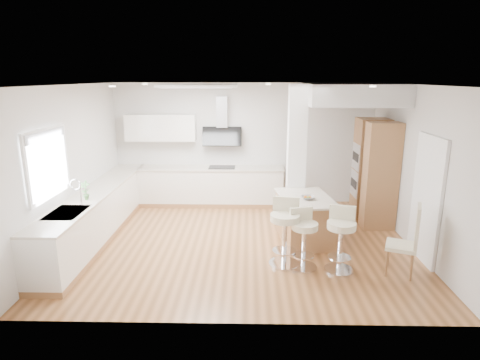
{
  "coord_description": "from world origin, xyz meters",
  "views": [
    {
      "loc": [
        0.11,
        -6.8,
        2.93
      ],
      "look_at": [
        -0.05,
        0.4,
        1.07
      ],
      "focal_mm": 30.0,
      "sensor_mm": 36.0,
      "label": 1
    }
  ],
  "objects_px": {
    "bar_stool_a": "(285,228)",
    "bar_stool_c": "(341,236)",
    "bar_stool_b": "(304,236)",
    "peninsula": "(305,218)",
    "dining_chair": "(409,238)"
  },
  "relations": [
    {
      "from": "bar_stool_a",
      "to": "bar_stool_c",
      "type": "distance_m",
      "value": 0.86
    },
    {
      "from": "bar_stool_b",
      "to": "peninsula",
      "type": "bearing_deg",
      "value": 65.43
    },
    {
      "from": "peninsula",
      "to": "dining_chair",
      "type": "bearing_deg",
      "value": -52.29
    },
    {
      "from": "peninsula",
      "to": "bar_stool_c",
      "type": "distance_m",
      "value": 1.29
    },
    {
      "from": "peninsula",
      "to": "dining_chair",
      "type": "relative_size",
      "value": 1.31
    },
    {
      "from": "peninsula",
      "to": "bar_stool_b",
      "type": "relative_size",
      "value": 1.53
    },
    {
      "from": "bar_stool_a",
      "to": "dining_chair",
      "type": "height_order",
      "value": "dining_chair"
    },
    {
      "from": "bar_stool_b",
      "to": "bar_stool_c",
      "type": "height_order",
      "value": "bar_stool_c"
    },
    {
      "from": "bar_stool_b",
      "to": "dining_chair",
      "type": "height_order",
      "value": "dining_chair"
    },
    {
      "from": "bar_stool_b",
      "to": "dining_chair",
      "type": "relative_size",
      "value": 0.85
    },
    {
      "from": "bar_stool_c",
      "to": "dining_chair",
      "type": "height_order",
      "value": "dining_chair"
    },
    {
      "from": "bar_stool_c",
      "to": "dining_chair",
      "type": "relative_size",
      "value": 0.91
    },
    {
      "from": "bar_stool_a",
      "to": "bar_stool_c",
      "type": "relative_size",
      "value": 1.07
    },
    {
      "from": "bar_stool_b",
      "to": "bar_stool_c",
      "type": "xyz_separation_m",
      "value": [
        0.55,
        -0.09,
        0.04
      ]
    },
    {
      "from": "peninsula",
      "to": "bar_stool_b",
      "type": "bearing_deg",
      "value": -106.33
    }
  ]
}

